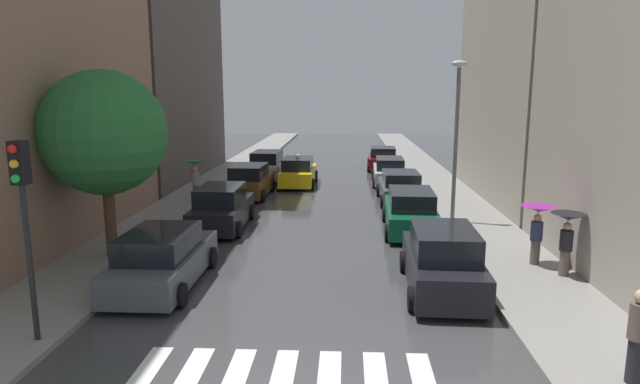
{
  "coord_description": "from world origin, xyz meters",
  "views": [
    {
      "loc": [
        1.2,
        -7.76,
        5.44
      ],
      "look_at": [
        0.03,
        15.57,
        1.02
      ],
      "focal_mm": 30.15,
      "sensor_mm": 36.0,
      "label": 1
    }
  ],
  "objects_px": {
    "parked_car_left_second": "(222,208)",
    "parked_car_right_second": "(411,212)",
    "pedestrian_by_kerb": "(567,231)",
    "street_tree_left": "(104,133)",
    "parked_car_left_nearest": "(162,259)",
    "lamp_post_right": "(456,130)",
    "traffic_light_left_corner": "(22,197)",
    "parked_car_right_nearest": "(442,262)",
    "pedestrian_foreground": "(537,221)",
    "parked_car_right_fourth": "(389,172)",
    "taxi_midroad": "(298,172)",
    "parked_car_right_fifth": "(383,159)",
    "parked_car_left_fourth": "(268,166)",
    "pedestrian_far_side": "(638,334)",
    "parked_car_right_third": "(400,188)",
    "pedestrian_near_tree": "(195,173)",
    "parked_car_left_third": "(250,181)"
  },
  "relations": [
    {
      "from": "parked_car_right_nearest",
      "to": "parked_car_right_second",
      "type": "xyz_separation_m",
      "value": [
        -0.13,
        6.36,
        -0.06
      ]
    },
    {
      "from": "parked_car_right_third",
      "to": "parked_car_left_second",
      "type": "bearing_deg",
      "value": 125.25
    },
    {
      "from": "pedestrian_by_kerb",
      "to": "traffic_light_left_corner",
      "type": "xyz_separation_m",
      "value": [
        -12.98,
        -4.75,
        1.79
      ]
    },
    {
      "from": "parked_car_right_second",
      "to": "taxi_midroad",
      "type": "bearing_deg",
      "value": 29.53
    },
    {
      "from": "parked_car_right_third",
      "to": "lamp_post_right",
      "type": "height_order",
      "value": "lamp_post_right"
    },
    {
      "from": "parked_car_left_third",
      "to": "parked_car_right_fifth",
      "type": "bearing_deg",
      "value": -34.58
    },
    {
      "from": "parked_car_left_nearest",
      "to": "lamp_post_right",
      "type": "relative_size",
      "value": 0.74
    },
    {
      "from": "parked_car_left_nearest",
      "to": "lamp_post_right",
      "type": "xyz_separation_m",
      "value": [
        9.52,
        7.44,
        3.13
      ]
    },
    {
      "from": "parked_car_left_second",
      "to": "parked_car_right_second",
      "type": "relative_size",
      "value": 0.97
    },
    {
      "from": "parked_car_left_nearest",
      "to": "pedestrian_by_kerb",
      "type": "distance_m",
      "value": 11.56
    },
    {
      "from": "traffic_light_left_corner",
      "to": "parked_car_right_second",
      "type": "bearing_deg",
      "value": 47.75
    },
    {
      "from": "pedestrian_foreground",
      "to": "parked_car_right_second",
      "type": "bearing_deg",
      "value": -122.84
    },
    {
      "from": "pedestrian_far_side",
      "to": "lamp_post_right",
      "type": "relative_size",
      "value": 0.28
    },
    {
      "from": "parked_car_left_nearest",
      "to": "taxi_midroad",
      "type": "distance_m",
      "value": 16.74
    },
    {
      "from": "pedestrian_near_tree",
      "to": "street_tree_left",
      "type": "relative_size",
      "value": 0.34
    },
    {
      "from": "parked_car_right_nearest",
      "to": "pedestrian_near_tree",
      "type": "bearing_deg",
      "value": 44.31
    },
    {
      "from": "parked_car_left_third",
      "to": "parked_car_right_third",
      "type": "distance_m",
      "value": 7.79
    },
    {
      "from": "parked_car_right_second",
      "to": "street_tree_left",
      "type": "relative_size",
      "value": 0.79
    },
    {
      "from": "traffic_light_left_corner",
      "to": "parked_car_right_nearest",
      "type": "bearing_deg",
      "value": 21.82
    },
    {
      "from": "parked_car_left_fourth",
      "to": "parked_car_right_fifth",
      "type": "relative_size",
      "value": 1.12
    },
    {
      "from": "pedestrian_near_tree",
      "to": "lamp_post_right",
      "type": "bearing_deg",
      "value": -74.92
    },
    {
      "from": "pedestrian_by_kerb",
      "to": "lamp_post_right",
      "type": "relative_size",
      "value": 0.29
    },
    {
      "from": "parked_car_left_third",
      "to": "pedestrian_near_tree",
      "type": "height_order",
      "value": "pedestrian_near_tree"
    },
    {
      "from": "parked_car_left_third",
      "to": "lamp_post_right",
      "type": "xyz_separation_m",
      "value": [
        9.41,
        -5.7,
        3.12
      ]
    },
    {
      "from": "parked_car_right_second",
      "to": "lamp_post_right",
      "type": "bearing_deg",
      "value": -56.46
    },
    {
      "from": "pedestrian_by_kerb",
      "to": "lamp_post_right",
      "type": "bearing_deg",
      "value": 99.21
    },
    {
      "from": "parked_car_right_fourth",
      "to": "parked_car_right_fifth",
      "type": "height_order",
      "value": "parked_car_right_fourth"
    },
    {
      "from": "parked_car_right_third",
      "to": "traffic_light_left_corner",
      "type": "relative_size",
      "value": 1.0
    },
    {
      "from": "parked_car_right_second",
      "to": "parked_car_right_fifth",
      "type": "distance_m",
      "value": 16.98
    },
    {
      "from": "parked_car_right_fourth",
      "to": "taxi_midroad",
      "type": "bearing_deg",
      "value": 98.86
    },
    {
      "from": "parked_car_left_nearest",
      "to": "street_tree_left",
      "type": "height_order",
      "value": "street_tree_left"
    },
    {
      "from": "taxi_midroad",
      "to": "street_tree_left",
      "type": "distance_m",
      "value": 15.37
    },
    {
      "from": "parked_car_right_second",
      "to": "parked_car_right_fifth",
      "type": "height_order",
      "value": "parked_car_right_second"
    },
    {
      "from": "parked_car_right_nearest",
      "to": "lamp_post_right",
      "type": "height_order",
      "value": "lamp_post_right"
    },
    {
      "from": "parked_car_left_fourth",
      "to": "parked_car_right_nearest",
      "type": "distance_m",
      "value": 20.28
    },
    {
      "from": "parked_car_right_fifth",
      "to": "pedestrian_by_kerb",
      "type": "distance_m",
      "value": 22.65
    },
    {
      "from": "traffic_light_left_corner",
      "to": "parked_car_left_third",
      "type": "bearing_deg",
      "value": 84.61
    },
    {
      "from": "parked_car_right_fifth",
      "to": "pedestrian_far_side",
      "type": "xyz_separation_m",
      "value": [
        2.79,
        -28.19,
        0.36
      ]
    },
    {
      "from": "parked_car_left_nearest",
      "to": "parked_car_right_second",
      "type": "distance_m",
      "value": 9.93
    },
    {
      "from": "parked_car_left_nearest",
      "to": "parked_car_right_fourth",
      "type": "distance_m",
      "value": 18.88
    },
    {
      "from": "parked_car_right_nearest",
      "to": "pedestrian_near_tree",
      "type": "xyz_separation_m",
      "value": [
        -9.86,
        10.76,
        0.74
      ]
    },
    {
      "from": "parked_car_right_fourth",
      "to": "pedestrian_far_side",
      "type": "bearing_deg",
      "value": -171.18
    },
    {
      "from": "parked_car_right_fifth",
      "to": "lamp_post_right",
      "type": "xyz_separation_m",
      "value": [
        1.84,
        -15.85,
        3.16
      ]
    },
    {
      "from": "parked_car_left_second",
      "to": "traffic_light_left_corner",
      "type": "distance_m",
      "value": 10.67
    },
    {
      "from": "parked_car_left_second",
      "to": "traffic_light_left_corner",
      "type": "relative_size",
      "value": 1.06
    },
    {
      "from": "pedestrian_by_kerb",
      "to": "street_tree_left",
      "type": "bearing_deg",
      "value": 166.48
    },
    {
      "from": "parked_car_right_fifth",
      "to": "pedestrian_foreground",
      "type": "relative_size",
      "value": 2.29
    },
    {
      "from": "parked_car_right_third",
      "to": "parked_car_right_fourth",
      "type": "xyz_separation_m",
      "value": [
        -0.14,
        5.29,
        0.01
      ]
    },
    {
      "from": "parked_car_left_third",
      "to": "parked_car_left_fourth",
      "type": "xyz_separation_m",
      "value": [
        0.12,
        5.62,
        0.03
      ]
    },
    {
      "from": "parked_car_right_fourth",
      "to": "street_tree_left",
      "type": "height_order",
      "value": "street_tree_left"
    }
  ]
}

